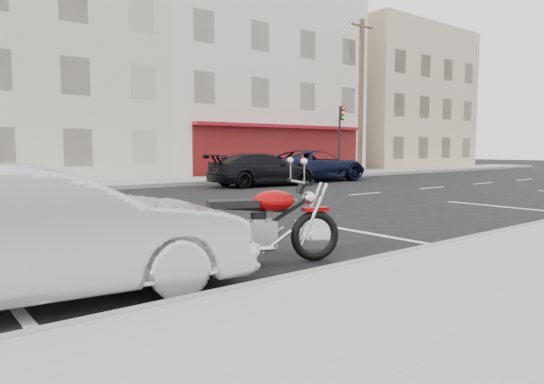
# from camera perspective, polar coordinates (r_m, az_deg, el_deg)

# --- Properties ---
(ground) EXTENTS (120.00, 120.00, 0.00)m
(ground) POSITION_cam_1_polar(r_m,az_deg,el_deg) (13.13, -6.40, -1.74)
(ground) COLOR black
(ground) RESTS_ON ground
(sidewalk_near) EXTENTS (80.00, 3.40, 0.15)m
(sidewalk_near) POSITION_cam_1_polar(r_m,az_deg,el_deg) (3.38, 0.68, -21.18)
(sidewalk_near) COLOR gray
(sidewalk_near) RESTS_ON ground
(curb_near) EXTENTS (80.00, 0.12, 0.16)m
(curb_near) POSITION_cam_1_polar(r_m,az_deg,el_deg) (4.72, -12.84, -13.43)
(curb_near) COLOR gray
(curb_near) RESTS_ON ground
(bldg_cream) EXTENTS (12.00, 12.00, 11.50)m
(bldg_cream) POSITION_cam_1_polar(r_m,az_deg,el_deg) (28.10, -28.78, 13.10)
(bldg_cream) COLOR beige
(bldg_cream) RESTS_ON ground
(bldg_corner) EXTENTS (14.00, 12.00, 12.50)m
(bldg_corner) POSITION_cam_1_polar(r_m,az_deg,el_deg) (33.03, -5.35, 13.30)
(bldg_corner) COLOR beige
(bldg_corner) RESTS_ON ground
(bldg_far_east) EXTENTS (12.00, 12.00, 11.00)m
(bldg_far_east) POSITION_cam_1_polar(r_m,az_deg,el_deg) (42.97, 11.93, 10.32)
(bldg_far_east) COLOR tan
(bldg_far_east) RESTS_ON ground
(utility_pole) EXTENTS (1.80, 0.30, 9.00)m
(utility_pole) POSITION_cam_1_polar(r_m,az_deg,el_deg) (29.98, 10.41, 11.16)
(utility_pole) COLOR #422D1E
(utility_pole) RESTS_ON sidewalk_far
(traffic_light) EXTENTS (0.26, 0.30, 3.80)m
(traffic_light) POSITION_cam_1_polar(r_m,az_deg,el_deg) (28.17, 8.06, 7.13)
(traffic_light) COLOR black
(traffic_light) RESTS_ON sidewalk_far
(fire_hydrant) EXTENTS (0.20, 0.20, 0.72)m
(fire_hydrant) POSITION_cam_1_polar(r_m,az_deg,el_deg) (27.22, 5.57, 2.96)
(fire_hydrant) COLOR beige
(fire_hydrant) RESTS_ON sidewalk_far
(motorcycle) EXTENTS (2.15, 1.05, 1.13)m
(motorcycle) POSITION_cam_1_polar(r_m,az_deg,el_deg) (6.81, 5.31, -3.79)
(motorcycle) COLOR black
(motorcycle) RESTS_ON ground
(sedan_silver) EXTENTS (4.45, 2.04, 1.41)m
(sedan_silver) POSITION_cam_1_polar(r_m,az_deg,el_deg) (5.46, -25.57, -4.50)
(sedan_silver) COLOR #AEB0B7
(sedan_silver) RESTS_ON ground
(suv_far) EXTENTS (5.46, 2.75, 1.48)m
(suv_far) POSITION_cam_1_polar(r_m,az_deg,el_deg) (23.26, 5.02, 3.11)
(suv_far) COLOR black
(suv_far) RESTS_ON ground
(car_far) EXTENTS (4.88, 2.39, 1.37)m
(car_far) POSITION_cam_1_polar(r_m,az_deg,el_deg) (20.18, -1.15, 2.65)
(car_far) COLOR black
(car_far) RESTS_ON ground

